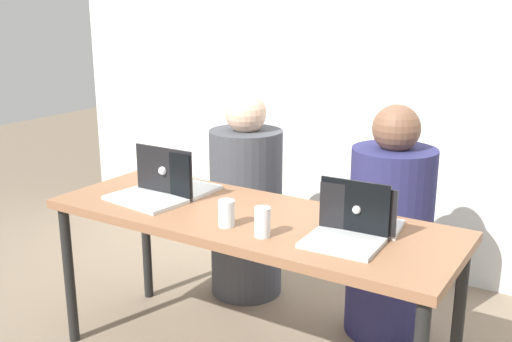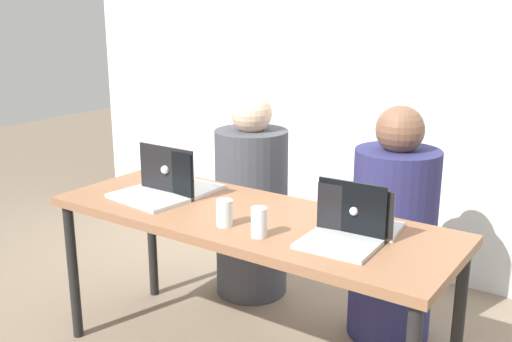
# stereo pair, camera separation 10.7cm
# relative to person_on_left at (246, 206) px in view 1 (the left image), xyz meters

# --- Properties ---
(back_wall) EXTENTS (4.70, 0.10, 2.49)m
(back_wall) POSITION_rel_person_on_left_xyz_m (0.42, 0.79, 0.73)
(back_wall) COLOR white
(back_wall) RESTS_ON ground
(desk) EXTENTS (1.81, 0.65, 0.74)m
(desk) POSITION_rel_person_on_left_xyz_m (0.42, -0.63, 0.16)
(desk) COLOR #8A5D40
(desk) RESTS_ON ground
(person_on_left) EXTENTS (0.45, 0.45, 1.16)m
(person_on_left) POSITION_rel_person_on_left_xyz_m (0.00, 0.00, 0.00)
(person_on_left) COLOR #40434A
(person_on_left) RESTS_ON ground
(person_on_right) EXTENTS (0.50, 0.50, 1.17)m
(person_on_right) POSITION_rel_person_on_left_xyz_m (0.84, 0.00, 0.00)
(person_on_right) COLOR navy
(person_on_right) RESTS_ON ground
(laptop_back_right) EXTENTS (0.33, 0.25, 0.20)m
(laptop_back_right) POSITION_rel_person_on_left_xyz_m (0.90, -0.54, 0.27)
(laptop_back_right) COLOR silver
(laptop_back_right) RESTS_ON desk
(laptop_front_right) EXTENTS (0.29, 0.27, 0.22)m
(laptop_front_right) POSITION_rel_person_on_left_xyz_m (0.90, -0.69, 0.27)
(laptop_front_right) COLOR #B3B7B5
(laptop_front_right) RESTS_ON desk
(laptop_front_left) EXTENTS (0.38, 0.28, 0.22)m
(laptop_front_left) POSITION_rel_person_on_left_xyz_m (-0.07, -0.69, 0.27)
(laptop_front_left) COLOR silver
(laptop_front_left) RESTS_ON desk
(laptop_back_left) EXTENTS (0.33, 0.28, 0.24)m
(laptop_back_left) POSITION_rel_person_on_left_xyz_m (-0.05, -0.54, 0.27)
(laptop_back_left) COLOR silver
(laptop_back_left) RESTS_ON desk
(water_glass_right) EXTENTS (0.06, 0.06, 0.12)m
(water_glass_right) POSITION_rel_person_on_left_xyz_m (0.60, -0.81, 0.27)
(water_glass_right) COLOR white
(water_glass_right) RESTS_ON desk
(water_glass_center) EXTENTS (0.07, 0.07, 0.11)m
(water_glass_center) POSITION_rel_person_on_left_xyz_m (0.42, -0.79, 0.27)
(water_glass_center) COLOR silver
(water_glass_center) RESTS_ON desk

